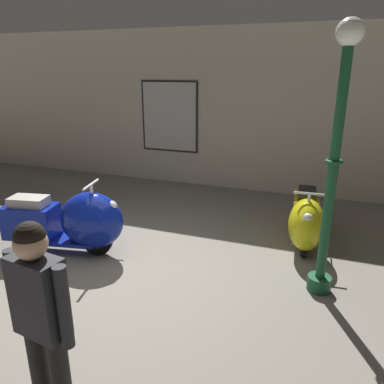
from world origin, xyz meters
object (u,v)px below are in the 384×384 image
(scooter_0, at_px, (73,221))
(lamppost, at_px, (334,159))
(scooter_1, at_px, (306,220))
(visitor_0, at_px, (41,315))

(scooter_0, relative_size, lamppost, 0.60)
(scooter_0, height_order, lamppost, lamppost)
(scooter_0, xyz_separation_m, scooter_1, (3.08, 1.35, -0.06))
(lamppost, bearing_deg, scooter_1, 103.18)
(lamppost, distance_m, visitor_0, 3.18)
(scooter_0, height_order, scooter_1, scooter_0)
(scooter_1, bearing_deg, lamppost, 8.76)
(scooter_1, height_order, visitor_0, visitor_0)
(scooter_1, distance_m, lamppost, 1.66)
(scooter_0, distance_m, scooter_1, 3.36)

